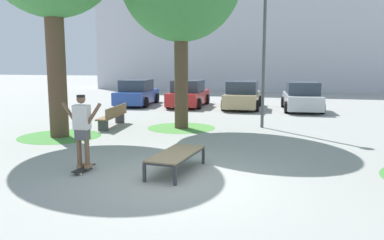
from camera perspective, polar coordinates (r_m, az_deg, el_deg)
The scene contains 13 objects.
ground_plane at distance 8.42m, azimuth -1.88°, elevation -8.86°, with size 120.00×120.00×0.00m, color #999993.
building_facade at distance 35.99m, azimuth 9.60°, elevation 12.62°, with size 29.63×4.00×10.35m, color silver.
skate_box at distance 8.93m, azimuth -2.33°, elevation -5.11°, with size 0.96×1.97×0.46m.
skateboard at distance 9.39m, azimuth -15.61°, elevation -6.86°, with size 0.20×0.80×0.09m.
skater at distance 9.18m, azimuth -15.85°, elevation -0.86°, with size 1.00×0.28×1.69m.
grass_patch_near_left at distance 14.00m, azimuth -18.83°, elevation -2.28°, with size 2.76×2.76×0.01m, color #47893D.
grass_patch_mid_back at distance 14.98m, azimuth -1.57°, elevation -1.15°, with size 2.61×2.61×0.01m, color #519342.
car_blue at distance 23.14m, azimuth -8.08°, elevation 3.89°, with size 2.23×4.35×1.50m.
car_red at distance 22.22m, azimuth -0.53°, elevation 3.79°, with size 2.02×4.25×1.50m.
car_tan at distance 21.38m, azimuth 7.42°, elevation 3.53°, with size 1.99×4.24×1.50m.
car_silver at distance 21.11m, azimuth 15.84°, elevation 3.22°, with size 2.17×4.32×1.50m.
park_bench at distance 15.46m, azimuth -11.51°, elevation 0.65°, with size 0.69×2.43×0.83m.
light_post at distance 15.17m, azimuth 10.62°, elevation 13.32°, with size 0.36×0.36×5.83m.
Camera 1 is at (2.21, -7.73, 2.51)m, focal length 36.28 mm.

